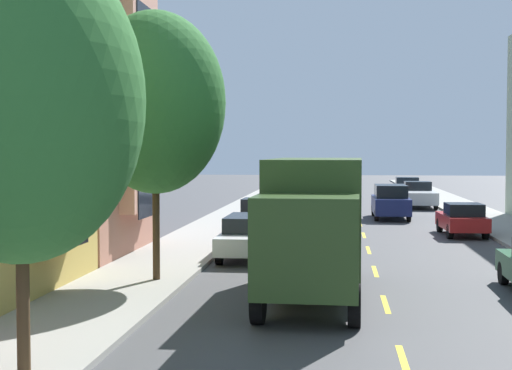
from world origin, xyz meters
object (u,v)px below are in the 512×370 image
Objects in this scene: parked_wagon_white at (249,235)px; parked_pickup_silver at (419,195)px; parked_hatchback_red at (462,219)px; parked_pickup_sky at (408,189)px; delivery_box_truck at (315,220)px; street_tree_nearest at (20,100)px; street_tree_second at (155,103)px; moving_navy_sedan at (391,201)px; parked_pickup_charcoal at (265,217)px; parked_wagon_burgundy at (292,194)px; parked_sedan_black at (279,208)px.

parked_pickup_silver is (8.72, 24.36, 0.02)m from parked_wagon_white.
parked_pickup_sky is (-0.04, 24.91, 0.07)m from parked_hatchback_red.
parked_wagon_white is at bearing -109.69° from parked_pickup_silver.
delivery_box_truck is at bearing -69.04° from parked_wagon_white.
street_tree_second reaches higher than street_tree_nearest.
street_tree_second is 7.34m from parked_wagon_white.
parked_pickup_silver is at bearing 73.57° from moving_navy_sedan.
parked_pickup_charcoal is (1.90, 21.64, -3.85)m from street_tree_nearest.
moving_navy_sedan is at bearing -55.59° from parked_wagon_burgundy.
parked_pickup_sky is (8.74, 7.82, 0.02)m from parked_wagon_burgundy.
parked_pickup_sky reaches higher than parked_sedan_black.
moving_navy_sedan reaches higher than parked_hatchback_red.
parked_sedan_black is at bearing 89.87° from parked_wagon_white.
parked_pickup_sky is at bearing 77.10° from street_tree_nearest.
parked_pickup_silver is at bearing 74.54° from street_tree_nearest.
parked_sedan_black is 0.96× the size of parked_wagon_white.
street_tree_second is 1.71× the size of parked_sedan_black.
parked_wagon_white is at bearing -105.05° from parked_pickup_sky.
street_tree_nearest is at bearing -95.01° from parked_pickup_charcoal.
moving_navy_sedan is (-2.62, 8.09, 0.23)m from parked_hatchback_red.
street_tree_second is 19.74m from parked_sedan_black.
parked_wagon_white is at bearing -90.13° from parked_sedan_black.
street_tree_second is 1.63× the size of parked_wagon_burgundy.
parked_pickup_silver is (8.83, 17.17, 0.00)m from parked_pickup_charcoal.
parked_pickup_sky is 1.11× the size of moving_navy_sedan.
street_tree_second is 1.64× the size of parked_wagon_white.
delivery_box_truck is 31.75m from parked_pickup_silver.
street_tree_nearest is 15.09m from parked_wagon_white.
parked_wagon_white is (-0.03, -13.62, 0.05)m from parked_sedan_black.
delivery_box_truck is 1.66× the size of parked_wagon_burgundy.
street_tree_nearest is at bearing -105.18° from moving_navy_sedan.
parked_sedan_black is at bearing 83.90° from street_tree_second.
parked_wagon_burgundy is 0.98× the size of moving_navy_sedan.
parked_wagon_burgundy is 11.73m from parked_pickup_sky.
street_tree_second is 32.04m from parked_pickup_silver.
street_tree_second reaches higher than parked_pickup_silver.
street_tree_second is at bearing -110.09° from parked_wagon_white.
street_tree_nearest is at bearing -120.99° from delivery_box_truck.
parked_pickup_charcoal is at bearing -109.26° from parked_pickup_sky.
street_tree_nearest reaches higher than parked_hatchback_red.
parked_pickup_charcoal is 10.65m from moving_navy_sedan.
parked_pickup_charcoal is at bearing -91.30° from parked_sedan_black.
street_tree_nearest is at bearing -92.98° from parked_wagon_burgundy.
parked_pickup_silver is at bearing 90.30° from parked_hatchback_red.
parked_pickup_silver reaches higher than parked_wagon_white.
parked_pickup_sky is at bearing 65.30° from parked_sedan_black.
parked_pickup_charcoal is at bearing -90.46° from parked_wagon_burgundy.
moving_navy_sedan is at bearing 74.82° from street_tree_nearest.
moving_navy_sedan reaches higher than parked_pickup_charcoal.
parked_pickup_sky is (8.76, 32.60, 0.02)m from parked_wagon_white.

